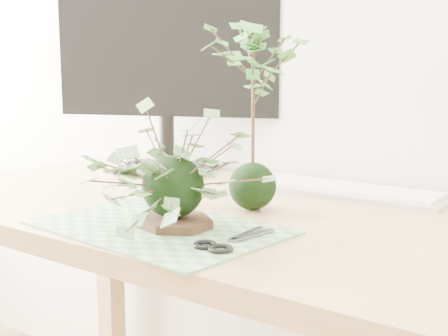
{
  "coord_description": "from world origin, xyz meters",
  "views": [
    {
      "loc": [
        0.66,
        0.25,
        1.03
      ],
      "look_at": [
        0.0,
        1.14,
        0.84
      ],
      "focal_mm": 50.0,
      "sensor_mm": 36.0,
      "label": 1
    }
  ],
  "objects": [
    {
      "name": "stone_dish",
      "position": [
        -0.05,
        1.05,
        0.75
      ],
      "size": [
        0.2,
        0.2,
        0.01
      ],
      "primitive_type": "cylinder",
      "rotation": [
        0.0,
        0.0,
        -0.27
      ],
      "color": "black",
      "rests_on": "cutting_mat"
    },
    {
      "name": "cutting_mat",
      "position": [
        -0.06,
        1.03,
        0.74
      ],
      "size": [
        0.45,
        0.32,
        0.0
      ],
      "primitive_type": "cube",
      "rotation": [
        0.0,
        0.0,
        -0.09
      ],
      "color": "#567A54",
      "rests_on": "desk"
    },
    {
      "name": "desk",
      "position": [
        0.02,
        1.23,
        0.65
      ],
      "size": [
        1.6,
        0.7,
        0.74
      ],
      "color": "tan",
      "rests_on": "ground_plane"
    },
    {
      "name": "monitor",
      "position": [
        -0.45,
        1.49,
        1.05
      ],
      "size": [
        0.57,
        0.27,
        0.53
      ],
      "rotation": [
        0.0,
        0.0,
        0.4
      ],
      "color": "black",
      "rests_on": "desk"
    },
    {
      "name": "ivy_kokedama",
      "position": [
        -0.05,
        1.05,
        0.87
      ],
      "size": [
        0.34,
        0.34,
        0.22
      ],
      "rotation": [
        0.0,
        0.0,
        0.09
      ],
      "color": "black",
      "rests_on": "stone_dish"
    },
    {
      "name": "foil_ball",
      "position": [
        -0.55,
        1.46,
        0.76
      ],
      "size": [
        0.04,
        0.04,
        0.04
      ],
      "primitive_type": "sphere",
      "color": "silver",
      "rests_on": "desk"
    },
    {
      "name": "maple_kokedama",
      "position": [
        -0.01,
        1.25,
        1.02
      ],
      "size": [
        0.25,
        0.25,
        0.39
      ],
      "rotation": [
        0.0,
        0.0,
        -0.22
      ],
      "color": "black",
      "rests_on": "desk"
    },
    {
      "name": "keyboard",
      "position": [
        0.06,
        1.49,
        0.75
      ],
      "size": [
        0.49,
        0.15,
        0.02
      ],
      "rotation": [
        0.0,
        0.0,
        0.02
      ],
      "color": "silver",
      "rests_on": "desk"
    },
    {
      "name": "scissors",
      "position": [
        0.1,
        1.0,
        0.75
      ],
      "size": [
        0.07,
        0.16,
        0.01
      ],
      "rotation": [
        0.0,
        0.0,
        -0.07
      ],
      "color": "gray",
      "rests_on": "cutting_mat"
    }
  ]
}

